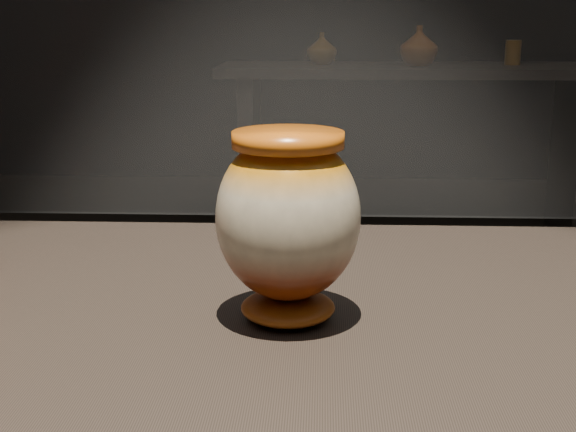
% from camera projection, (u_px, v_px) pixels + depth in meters
% --- Properties ---
extents(main_vase, '(0.17, 0.17, 0.18)m').
position_uv_depth(main_vase, '(288.00, 219.00, 0.74)').
color(main_vase, '#682309').
rests_on(main_vase, display_plinth).
extents(back_shelf, '(2.00, 0.60, 0.90)m').
position_uv_depth(back_shelf, '(410.00, 116.00, 4.21)').
color(back_shelf, black).
rests_on(back_shelf, ground).
extents(back_vase_left, '(0.20, 0.20, 0.16)m').
position_uv_depth(back_vase_left, '(322.00, 48.00, 4.17)').
color(back_vase_left, '#9B5E16').
rests_on(back_vase_left, back_shelf).
extents(back_vase_mid, '(0.27, 0.27, 0.20)m').
position_uv_depth(back_vase_mid, '(419.00, 46.00, 4.06)').
color(back_vase_mid, '#682309').
rests_on(back_vase_mid, back_shelf).
extents(back_vase_right, '(0.08, 0.08, 0.13)m').
position_uv_depth(back_vase_right, '(513.00, 52.00, 4.15)').
color(back_vase_right, '#9B5E16').
rests_on(back_vase_right, back_shelf).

